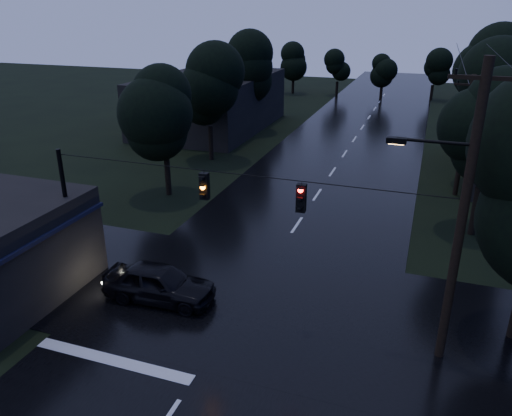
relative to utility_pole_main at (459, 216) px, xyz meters
The scene contains 14 objects.
main_road 21.06m from the utility_pole_main, 111.30° to the left, with size 12.00×120.00×0.02m, color black.
cross_street 9.14m from the utility_pole_main, behind, with size 60.00×9.00×0.02m, color black.
building_far_left 36.15m from the utility_pole_main, 126.44° to the left, with size 10.00×16.00×5.00m, color black.
utility_pole_main is the anchor object (origin of this frame).
utility_pole_far 17.08m from the utility_pole_main, 87.00° to the left, with size 2.00×0.30×7.50m.
anchor_pole_left 15.08m from the utility_pole_main, behind, with size 0.18×0.18×6.00m, color black.
span_signals 6.85m from the utility_pole_main, behind, with size 15.00×0.37×1.12m.
tree_left_a 19.76m from the utility_pole_main, 146.16° to the left, with size 3.92×3.92×8.26m.
tree_left_b 25.50m from the utility_pole_main, 131.84° to the left, with size 4.20×4.20×8.85m.
tree_left_c 33.94m from the utility_pole_main, 121.27° to the left, with size 4.48×4.48×9.44m.
tree_right_a 11.12m from the utility_pole_main, 81.77° to the left, with size 4.20×4.20×8.85m.
tree_right_b 19.14m from the utility_pole_main, 83.42° to the left, with size 4.48×4.48×9.44m.
tree_right_c 29.16m from the utility_pole_main, 84.50° to the left, with size 4.76×4.76×10.03m.
car 11.68m from the utility_pole_main, behind, with size 1.85×4.60×1.57m, color black.
Camera 1 is at (6.17, -4.38, 11.28)m, focal length 35.00 mm.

